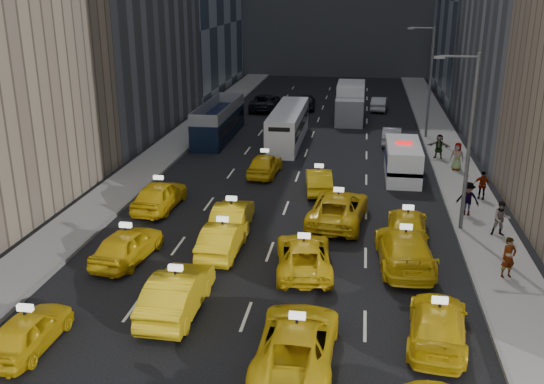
# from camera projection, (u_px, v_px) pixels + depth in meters

# --- Properties ---
(ground) EXTENTS (160.00, 160.00, 0.00)m
(ground) POSITION_uv_depth(u_px,v_px,m) (235.00, 346.00, 21.24)
(ground) COLOR black
(ground) RESTS_ON ground
(sidewalk_west) EXTENTS (3.00, 90.00, 0.15)m
(sidewalk_west) POSITION_uv_depth(u_px,v_px,m) (168.00, 150.00, 46.08)
(sidewalk_west) COLOR gray
(sidewalk_west) RESTS_ON ground
(sidewalk_east) EXTENTS (3.00, 90.00, 0.15)m
(sidewalk_east) POSITION_uv_depth(u_px,v_px,m) (452.00, 161.00, 43.12)
(sidewalk_east) COLOR gray
(sidewalk_east) RESTS_ON ground
(curb_west) EXTENTS (0.15, 90.00, 0.18)m
(curb_west) POSITION_uv_depth(u_px,v_px,m) (186.00, 151.00, 45.87)
(curb_west) COLOR slate
(curb_west) RESTS_ON ground
(curb_east) EXTENTS (0.15, 90.00, 0.18)m
(curb_east) POSITION_uv_depth(u_px,v_px,m) (431.00, 160.00, 43.32)
(curb_east) COLOR slate
(curb_east) RESTS_ON ground
(streetlight_near) EXTENTS (2.15, 0.22, 9.00)m
(streetlight_near) POSITION_uv_depth(u_px,v_px,m) (468.00, 138.00, 29.58)
(streetlight_near) COLOR #595B60
(streetlight_near) RESTS_ON ground
(streetlight_far) EXTENTS (2.15, 0.22, 9.00)m
(streetlight_far) POSITION_uv_depth(u_px,v_px,m) (429.00, 78.00, 48.28)
(streetlight_far) COLOR #595B60
(streetlight_far) RESTS_ON ground
(taxi_4) EXTENTS (1.72, 4.06, 1.37)m
(taxi_4) POSITION_uv_depth(u_px,v_px,m) (29.00, 331.00, 20.89)
(taxi_4) COLOR gold
(taxi_4) RESTS_ON ground
(taxi_5) EXTENTS (1.81, 5.05, 1.66)m
(taxi_5) POSITION_uv_depth(u_px,v_px,m) (177.00, 293.00, 23.18)
(taxi_5) COLOR gold
(taxi_5) RESTS_ON ground
(taxi_6) EXTENTS (2.61, 5.56, 1.54)m
(taxi_6) POSITION_uv_depth(u_px,v_px,m) (297.00, 342.00, 20.10)
(taxi_6) COLOR gold
(taxi_6) RESTS_ON ground
(taxi_7) EXTENTS (2.54, 5.11, 1.43)m
(taxi_7) POSITION_uv_depth(u_px,v_px,m) (438.00, 324.00, 21.27)
(taxi_7) COLOR gold
(taxi_7) RESTS_ON ground
(taxi_8) EXTENTS (2.40, 4.71, 1.53)m
(taxi_8) POSITION_uv_depth(u_px,v_px,m) (127.00, 245.00, 27.56)
(taxi_8) COLOR gold
(taxi_8) RESTS_ON ground
(taxi_9) EXTENTS (1.69, 4.58, 1.50)m
(taxi_9) POSITION_uv_depth(u_px,v_px,m) (223.00, 238.00, 28.35)
(taxi_9) COLOR gold
(taxi_9) RESTS_ON ground
(taxi_10) EXTENTS (2.97, 5.36, 1.42)m
(taxi_10) POSITION_uv_depth(u_px,v_px,m) (304.00, 255.00, 26.67)
(taxi_10) COLOR gold
(taxi_10) RESTS_ON ground
(taxi_11) EXTENTS (2.71, 5.85, 1.65)m
(taxi_11) POSITION_uv_depth(u_px,v_px,m) (405.00, 248.00, 27.06)
(taxi_11) COLOR gold
(taxi_11) RESTS_ON ground
(taxi_12) EXTENTS (2.18, 4.89, 1.63)m
(taxi_12) POSITION_uv_depth(u_px,v_px,m) (159.00, 195.00, 33.95)
(taxi_12) COLOR gold
(taxi_12) RESTS_ON ground
(taxi_13) EXTENTS (1.78, 4.76, 1.55)m
(taxi_13) POSITION_uv_depth(u_px,v_px,m) (232.00, 217.00, 30.89)
(taxi_13) COLOR gold
(taxi_13) RESTS_ON ground
(taxi_14) EXTENTS (3.31, 6.12, 1.63)m
(taxi_14) POSITION_uv_depth(u_px,v_px,m) (338.00, 208.00, 31.96)
(taxi_14) COLOR gold
(taxi_14) RESTS_ON ground
(taxi_15) EXTENTS (2.19, 4.83, 1.37)m
(taxi_15) POSITION_uv_depth(u_px,v_px,m) (407.00, 224.00, 30.15)
(taxi_15) COLOR gold
(taxi_15) RESTS_ON ground
(taxi_16) EXTENTS (2.04, 4.44, 1.48)m
(taxi_16) POSITION_uv_depth(u_px,v_px,m) (265.00, 164.00, 40.01)
(taxi_16) COLOR gold
(taxi_16) RESTS_ON ground
(taxi_17) EXTENTS (2.03, 4.45, 1.41)m
(taxi_17) POSITION_uv_depth(u_px,v_px,m) (319.00, 180.00, 36.86)
(taxi_17) COLOR gold
(taxi_17) RESTS_ON ground
(nypd_van) EXTENTS (2.40, 5.72, 2.42)m
(nypd_van) POSITION_uv_depth(u_px,v_px,m) (403.00, 161.00, 39.46)
(nypd_van) COLOR white
(nypd_van) RESTS_ON ground
(double_decker) EXTENTS (2.52, 10.00, 2.89)m
(double_decker) POSITION_uv_depth(u_px,v_px,m) (219.00, 121.00, 49.55)
(double_decker) COLOR black
(double_decker) RESTS_ON ground
(city_bus) EXTENTS (2.80, 10.76, 2.75)m
(city_bus) POSITION_uv_depth(u_px,v_px,m) (288.00, 126.00, 48.18)
(city_bus) COLOR silver
(city_bus) RESTS_ON ground
(box_truck) EXTENTS (3.14, 7.48, 3.33)m
(box_truck) POSITION_uv_depth(u_px,v_px,m) (350.00, 103.00, 56.05)
(box_truck) COLOR silver
(box_truck) RESTS_ON ground
(misc_car_0) EXTENTS (1.70, 4.20, 1.36)m
(misc_car_0) POSITION_uv_depth(u_px,v_px,m) (392.00, 136.00, 47.91)
(misc_car_0) COLOR #96989C
(misc_car_0) RESTS_ON ground
(misc_car_1) EXTENTS (2.92, 5.96, 1.63)m
(misc_car_1) POSITION_uv_depth(u_px,v_px,m) (265.00, 102.00, 60.89)
(misc_car_1) COLOR black
(misc_car_1) RESTS_ON ground
(misc_car_2) EXTENTS (2.59, 5.28, 1.48)m
(misc_car_2) POSITION_uv_depth(u_px,v_px,m) (347.00, 99.00, 62.84)
(misc_car_2) COLOR gray
(misc_car_2) RESTS_ON ground
(misc_car_3) EXTENTS (2.06, 4.54, 1.51)m
(misc_car_3) POSITION_uv_depth(u_px,v_px,m) (306.00, 102.00, 61.38)
(misc_car_3) COLOR black
(misc_car_3) RESTS_ON ground
(misc_car_4) EXTENTS (1.82, 4.31, 1.38)m
(misc_car_4) POSITION_uv_depth(u_px,v_px,m) (379.00, 104.00, 60.69)
(misc_car_4) COLOR #A9ACB0
(misc_car_4) RESTS_ON ground
(pedestrian_0) EXTENTS (0.77, 0.64, 1.80)m
(pedestrian_0) POSITION_uv_depth(u_px,v_px,m) (509.00, 257.00, 25.64)
(pedestrian_0) COLOR gray
(pedestrian_0) RESTS_ON sidewalk_east
(pedestrian_1) EXTENTS (0.87, 0.48, 1.78)m
(pedestrian_1) POSITION_uv_depth(u_px,v_px,m) (501.00, 219.00, 29.94)
(pedestrian_1) COLOR gray
(pedestrian_1) RESTS_ON sidewalk_east
(pedestrian_2) EXTENTS (1.29, 0.80, 1.85)m
(pedestrian_2) POSITION_uv_depth(u_px,v_px,m) (468.00, 199.00, 32.60)
(pedestrian_2) COLOR gray
(pedestrian_2) RESTS_ON sidewalk_east
(pedestrian_3) EXTENTS (1.07, 0.75, 1.66)m
(pedestrian_3) POSITION_uv_depth(u_px,v_px,m) (482.00, 185.00, 35.11)
(pedestrian_3) COLOR gray
(pedestrian_3) RESTS_ON sidewalk_east
(pedestrian_4) EXTENTS (1.04, 0.81, 1.88)m
(pedestrian_4) POSITION_uv_depth(u_px,v_px,m) (457.00, 156.00, 40.59)
(pedestrian_4) COLOR gray
(pedestrian_4) RESTS_ON sidewalk_east
(pedestrian_5) EXTENTS (1.67, 0.85, 1.73)m
(pedestrian_5) POSITION_uv_depth(u_px,v_px,m) (439.00, 146.00, 43.41)
(pedestrian_5) COLOR gray
(pedestrian_5) RESTS_ON sidewalk_east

